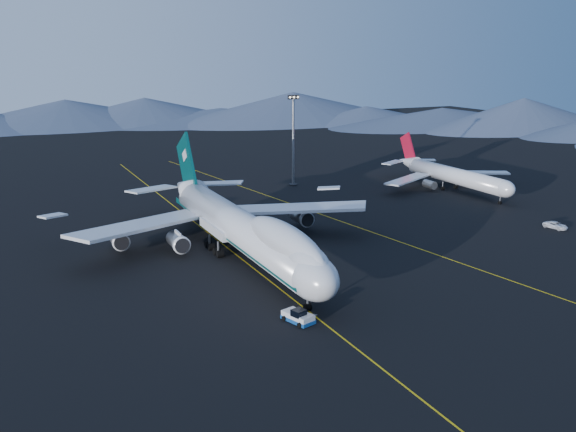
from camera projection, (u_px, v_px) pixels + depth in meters
name	position (u px, v px, depth m)	size (l,w,h in m)	color
ground	(241.00, 258.00, 115.48)	(500.00, 500.00, 0.00)	black
taxiway_line_main	(241.00, 258.00, 115.48)	(0.25, 220.00, 0.01)	#DFB50D
taxiway_line_side	(355.00, 226.00, 136.64)	(0.25, 200.00, 0.01)	#DFB50D
boeing_747	(240.00, 227.00, 114.06)	(59.62, 72.43, 19.37)	silver
pushback_tug	(298.00, 317.00, 88.24)	(3.75, 5.21, 2.05)	silver
second_jet	(451.00, 175.00, 171.92)	(41.33, 46.70, 13.29)	silver
service_van	(556.00, 225.00, 134.73)	(2.34, 5.08, 1.41)	white
floodlight_mast	(293.00, 140.00, 175.28)	(3.07, 2.30, 24.82)	black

